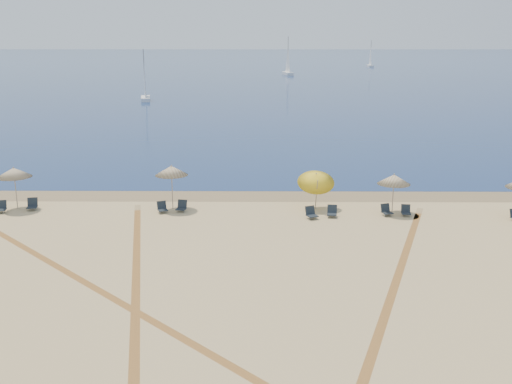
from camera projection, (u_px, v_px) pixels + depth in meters
ocean at (260, 61)px, 231.50m from camera, size 500.00×500.00×0.00m
wet_sand at (256, 195)px, 37.40m from camera, size 500.00×500.00×0.00m
umbrella_1 at (14, 173)px, 33.99m from camera, size 2.01×2.01×2.53m
umbrella_2 at (171, 171)px, 33.96m from camera, size 1.91×1.91×2.65m
umbrella_3 at (316, 179)px, 34.02m from camera, size 2.17×2.19×2.58m
umbrella_4 at (394, 179)px, 33.26m from camera, size 1.87×1.87×2.32m
chair_2 at (1, 207)px, 33.77m from camera, size 0.66×0.74×0.67m
chair_3 at (32, 205)px, 34.28m from camera, size 0.68×0.76×0.69m
chair_4 at (162, 208)px, 33.76m from camera, size 0.72×0.77×0.64m
chair_5 at (182, 207)px, 33.95m from camera, size 0.66×0.73×0.66m
chair_6 at (311, 213)px, 32.67m from camera, size 0.76×0.82×0.67m
chair_7 at (332, 212)px, 32.96m from camera, size 0.63×0.71×0.65m
chair_8 at (386, 210)px, 33.23m from camera, size 0.70×0.76×0.64m
chair_9 at (406, 211)px, 33.18m from camera, size 0.57×0.65×0.61m
sailboat_0 at (145, 85)px, 91.19m from camera, size 2.27×5.43×7.86m
sailboat_1 at (370, 59)px, 188.94m from camera, size 1.49×5.63×8.36m
sailboat_2 at (288, 63)px, 150.58m from camera, size 2.82×6.65×9.62m
tire_tracks at (181, 295)px, 23.05m from camera, size 52.22×43.44×0.00m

